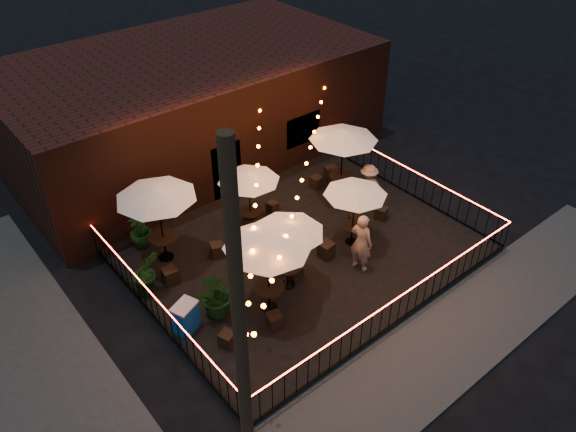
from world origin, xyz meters
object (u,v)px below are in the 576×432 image
at_px(cafe_table_5, 344,136).
at_px(cafe_table_3, 249,177).
at_px(cafe_table_0, 268,242).
at_px(cafe_table_2, 288,229).
at_px(utility_pole, 240,337).
at_px(cafe_table_4, 356,191).
at_px(cafe_table_1, 156,193).
at_px(cooler, 186,317).

bearing_deg(cafe_table_5, cafe_table_3, 173.24).
bearing_deg(cafe_table_0, cafe_table_2, 21.73).
distance_m(cafe_table_0, cafe_table_3, 3.77).
bearing_deg(cafe_table_3, cafe_table_5, -6.76).
xyz_separation_m(cafe_table_0, cafe_table_3, (1.79, 3.29, -0.38)).
height_order(utility_pole, cafe_table_5, utility_pole).
xyz_separation_m(cafe_table_0, cafe_table_4, (3.82, 0.64, -0.39)).
bearing_deg(cafe_table_2, cafe_table_3, 74.37).
distance_m(cafe_table_1, cafe_table_3, 2.99).
height_order(cafe_table_0, cafe_table_5, cafe_table_5).
bearing_deg(cooler, cafe_table_3, 10.57).
bearing_deg(cafe_table_3, cafe_table_4, -52.54).
bearing_deg(cafe_table_1, cafe_table_4, -32.03).
height_order(utility_pole, cafe_table_1, utility_pole).
distance_m(cafe_table_3, cafe_table_4, 3.34).
height_order(utility_pole, cafe_table_0, utility_pole).
bearing_deg(cooler, cafe_table_0, -41.54).
relative_size(cafe_table_0, cafe_table_1, 1.03).
bearing_deg(cafe_table_1, cafe_table_5, -7.66).
bearing_deg(cafe_table_1, cafe_table_2, -57.69).
xyz_separation_m(cafe_table_0, cafe_table_5, (5.44, 2.86, 0.01)).
distance_m(cafe_table_2, cafe_table_5, 5.11).
distance_m(cafe_table_4, cafe_table_5, 2.78).
relative_size(cafe_table_3, cooler, 2.81).
distance_m(cafe_table_0, cooler, 3.00).
height_order(cafe_table_1, cafe_table_3, cafe_table_1).
xyz_separation_m(cafe_table_0, cafe_table_1, (-1.14, 3.74, 0.03)).
distance_m(cafe_table_5, cooler, 8.12).
height_order(utility_pole, cooler, utility_pole).
distance_m(utility_pole, cafe_table_1, 7.39).
xyz_separation_m(utility_pole, cafe_table_0, (3.07, 3.24, -1.49)).
bearing_deg(cafe_table_0, utility_pole, -133.48).
relative_size(utility_pole, cafe_table_1, 3.05).
bearing_deg(cafe_table_3, cafe_table_2, -105.63).
height_order(cafe_table_0, cooler, cafe_table_0).
height_order(cafe_table_4, cafe_table_5, cafe_table_5).
height_order(utility_pole, cafe_table_4, utility_pole).
xyz_separation_m(utility_pole, cafe_table_4, (6.90, 3.88, -1.88)).
bearing_deg(cafe_table_5, cooler, -164.75).
xyz_separation_m(utility_pole, cafe_table_5, (8.51, 6.10, -1.48)).
distance_m(cafe_table_3, cooler, 4.94).
xyz_separation_m(cafe_table_3, cafe_table_5, (3.65, -0.43, 0.38)).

